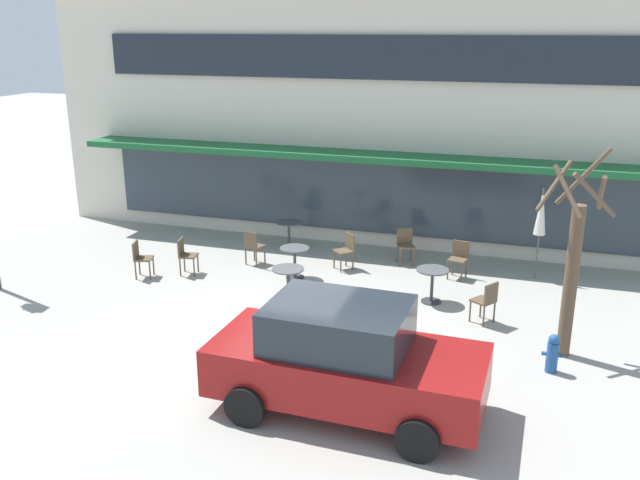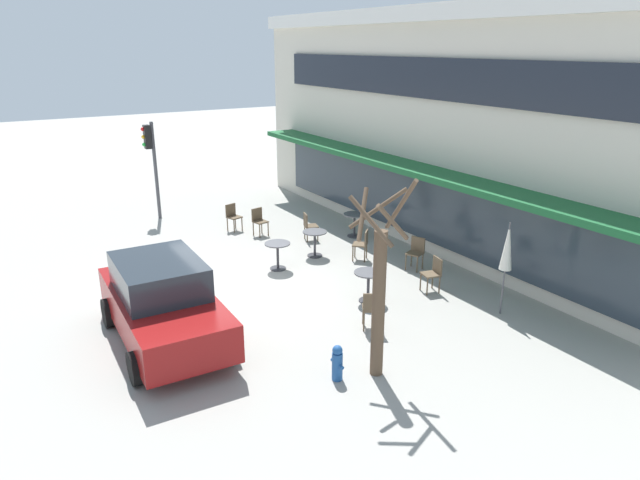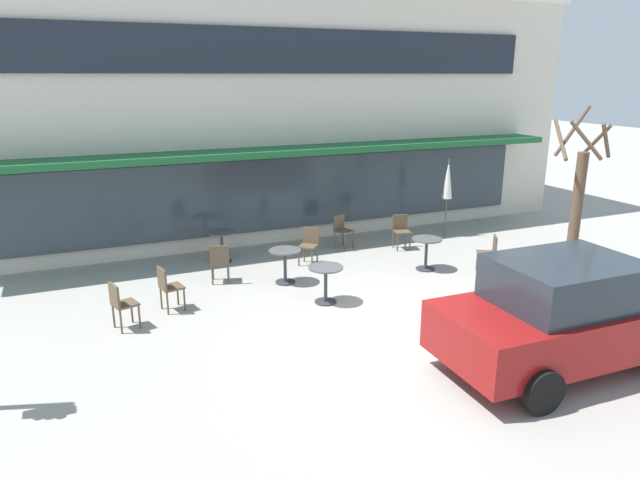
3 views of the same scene
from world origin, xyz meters
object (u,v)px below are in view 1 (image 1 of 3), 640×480
(cafe_table_near_wall, at_px, (288,279))
(street_tree, at_px, (572,266))
(cafe_chair_0, at_px, (346,248))
(cafe_chair_4, at_px, (405,243))
(cafe_table_by_tree, at_px, (295,257))
(cafe_chair_5, at_px, (459,257))
(cafe_chair_3, at_px, (185,253))
(cafe_table_streetside, at_px, (432,280))
(cafe_chair_2, at_px, (486,299))
(cafe_table_mid_patio, at_px, (289,231))
(fire_hydrant, at_px, (553,353))
(parked_sedan, at_px, (345,359))
(patio_umbrella_green_folded, at_px, (541,212))
(cafe_chair_6, at_px, (140,256))
(cafe_chair_1, at_px, (253,245))

(cafe_table_near_wall, bearing_deg, street_tree, -8.19)
(street_tree, bearing_deg, cafe_chair_0, 147.46)
(cafe_table_near_wall, relative_size, cafe_chair_4, 0.85)
(cafe_table_by_tree, distance_m, cafe_chair_5, 3.90)
(cafe_chair_3, bearing_deg, cafe_table_streetside, 0.73)
(cafe_chair_2, xyz_separation_m, cafe_chair_5, (-0.85, 2.50, 0.00))
(cafe_table_mid_patio, bearing_deg, cafe_chair_0, -28.02)
(street_tree, height_order, fire_hydrant, street_tree)
(cafe_chair_4, distance_m, parked_sedan, 7.13)
(cafe_table_near_wall, relative_size, cafe_chair_2, 0.85)
(parked_sedan, bearing_deg, cafe_table_streetside, 82.68)
(cafe_table_mid_patio, height_order, parked_sedan, parked_sedan)
(cafe_table_streetside, relative_size, street_tree, 0.20)
(cafe_chair_4, xyz_separation_m, fire_hydrant, (3.54, -4.83, -0.17))
(street_tree, bearing_deg, cafe_chair_2, 147.03)
(patio_umbrella_green_folded, relative_size, cafe_chair_5, 2.47)
(cafe_table_by_tree, height_order, cafe_chair_6, cafe_chair_6)
(cafe_chair_3, height_order, fire_hydrant, cafe_chair_3)
(cafe_chair_2, distance_m, parked_sedan, 4.38)
(cafe_chair_4, relative_size, cafe_chair_6, 1.00)
(cafe_chair_4, distance_m, street_tree, 5.66)
(cafe_table_streetside, xyz_separation_m, cafe_table_by_tree, (-3.34, 0.48, 0.00))
(cafe_chair_3, bearing_deg, patio_umbrella_green_folded, 15.94)
(cafe_chair_1, height_order, fire_hydrant, cafe_chair_1)
(cafe_chair_1, height_order, parked_sedan, parked_sedan)
(parked_sedan, bearing_deg, cafe_chair_6, 146.41)
(cafe_chair_0, height_order, cafe_chair_6, same)
(cafe_table_mid_patio, bearing_deg, cafe_table_by_tree, -65.81)
(cafe_chair_3, xyz_separation_m, cafe_chair_6, (-0.91, -0.53, 0.00))
(cafe_table_mid_patio, bearing_deg, cafe_chair_5, -9.41)
(cafe_chair_0, distance_m, cafe_chair_1, 2.34)
(cafe_table_near_wall, height_order, cafe_table_mid_patio, same)
(parked_sedan, bearing_deg, cafe_table_near_wall, 121.75)
(cafe_chair_5, distance_m, street_tree, 4.32)
(cafe_table_by_tree, xyz_separation_m, street_tree, (6.01, -2.21, 1.21))
(cafe_table_by_tree, distance_m, cafe_chair_3, 2.66)
(cafe_table_mid_patio, xyz_separation_m, cafe_chair_5, (4.60, -0.76, 0.01))
(cafe_chair_2, distance_m, fire_hydrant, 2.13)
(cafe_table_near_wall, relative_size, patio_umbrella_green_folded, 0.35)
(cafe_table_streetside, distance_m, street_tree, 3.40)
(cafe_chair_5, height_order, fire_hydrant, cafe_chair_5)
(cafe_chair_3, bearing_deg, cafe_chair_2, -5.56)
(cafe_chair_3, xyz_separation_m, cafe_chair_4, (4.89, 2.44, 0.00))
(parked_sedan, bearing_deg, patio_umbrella_green_folded, 68.64)
(parked_sedan, bearing_deg, cafe_chair_0, 105.63)
(street_tree, relative_size, fire_hydrant, 5.37)
(cafe_table_streetside, height_order, cafe_chair_6, cafe_chair_6)
(cafe_table_mid_patio, distance_m, fire_hydrant, 8.35)
(cafe_chair_1, bearing_deg, cafe_chair_2, -17.17)
(patio_umbrella_green_folded, bearing_deg, cafe_table_near_wall, -148.43)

